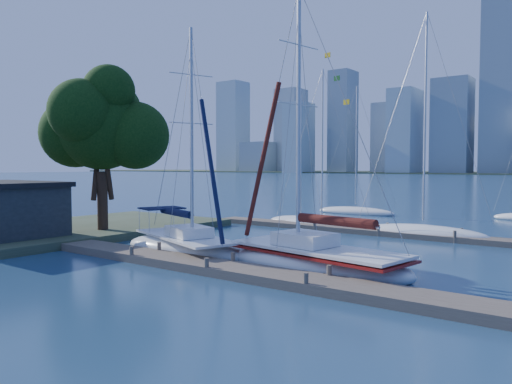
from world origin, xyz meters
The scene contains 11 objects.
ground centered at (0.00, 0.00, 0.00)m, with size 700.00×700.00×0.00m, color navy.
near_dock centered at (0.00, 0.00, 0.20)m, with size 26.00×2.00×0.40m, color brown.
far_dock centered at (2.00, 16.00, 0.18)m, with size 30.00×1.80×0.36m, color brown.
shore centered at (-17.00, 3.00, 0.25)m, with size 12.00×22.00×0.50m, color #38472D.
tree centered at (-13.71, 3.78, 7.63)m, with size 8.36×7.64×11.27m.
sailboat_navy centered at (-4.73, 2.47, 0.95)m, with size 8.91×5.46×12.51m.
sailboat_maroon centered at (3.23, 2.86, 0.99)m, with size 9.63×4.49×13.61m.
bg_boat_0 centered at (-6.93, 18.00, 0.24)m, with size 6.20×4.25×11.31m.
bg_boat_1 centered at (-4.56, 17.31, 0.25)m, with size 7.61×4.26×12.55m.
bg_boat_2 centered at (3.60, 16.52, 0.30)m, with size 8.94×5.13×15.26m.
bg_boat_6 centered at (-7.20, 28.84, 0.25)m, with size 8.29×2.60×12.96m.
Camera 1 is at (14.54, -16.72, 4.78)m, focal length 35.00 mm.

